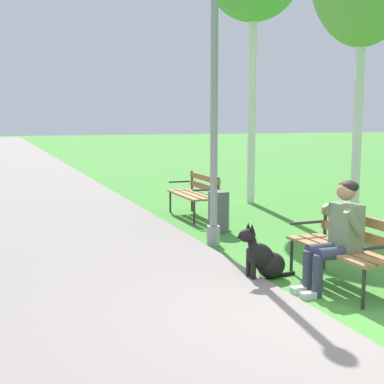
{
  "coord_description": "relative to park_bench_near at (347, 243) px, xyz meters",
  "views": [
    {
      "loc": [
        -3.22,
        -3.95,
        1.92
      ],
      "look_at": [
        -0.59,
        2.99,
        0.9
      ],
      "focal_mm": 49.89,
      "sensor_mm": 36.0,
      "label": 1
    }
  ],
  "objects": [
    {
      "name": "dog_black",
      "position": [
        -0.75,
        0.58,
        -0.25
      ],
      "size": [
        0.83,
        0.3,
        0.71
      ],
      "color": "black",
      "rests_on": "ground"
    },
    {
      "name": "ground_plane",
      "position": [
        -0.55,
        -0.99,
        -0.51
      ],
      "size": [
        120.0,
        120.0,
        0.0
      ],
      "primitive_type": "plane",
      "color": "#478E38"
    },
    {
      "name": "park_bench_near",
      "position": [
        0.0,
        0.0,
        0.0
      ],
      "size": [
        0.55,
        1.5,
        0.85
      ],
      "color": "olive",
      "rests_on": "ground"
    },
    {
      "name": "park_bench_mid",
      "position": [
        -0.03,
        4.71,
        0.0
      ],
      "size": [
        0.55,
        1.5,
        0.85
      ],
      "color": "olive",
      "rests_on": "ground"
    },
    {
      "name": "litter_bin",
      "position": [
        -0.16,
        3.29,
        -0.16
      ],
      "size": [
        0.36,
        0.36,
        0.7
      ],
      "primitive_type": "cylinder",
      "color": "#515156",
      "rests_on": "ground"
    },
    {
      "name": "lamp_post_near",
      "position": [
        -0.63,
        2.41,
        1.71
      ],
      "size": [
        0.24,
        0.24,
        4.29
      ],
      "color": "gray",
      "rests_on": "ground"
    },
    {
      "name": "paved_path",
      "position": [
        -2.74,
        23.01,
        -0.49
      ],
      "size": [
        3.91,
        60.0,
        0.04
      ],
      "primitive_type": "cube",
      "color": "gray",
      "rests_on": "ground"
    },
    {
      "name": "person_seated_on_near_bench",
      "position": [
        -0.21,
        -0.11,
        0.17
      ],
      "size": [
        0.74,
        0.49,
        1.25
      ],
      "color": "#33384C",
      "rests_on": "ground"
    }
  ]
}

